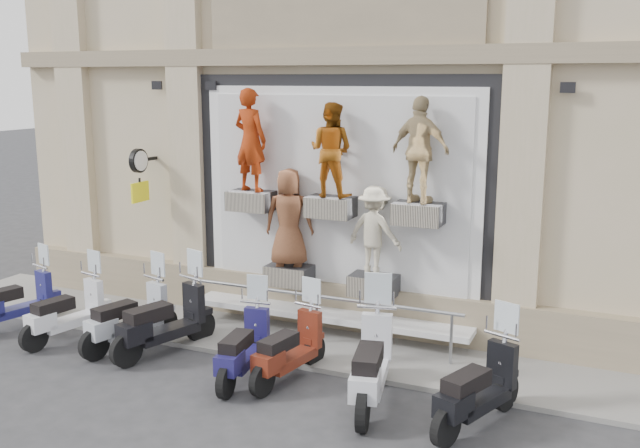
# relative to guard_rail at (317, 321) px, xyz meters

# --- Properties ---
(ground) EXTENTS (90.00, 90.00, 0.00)m
(ground) POSITION_rel_guard_rail_xyz_m (0.00, -2.00, -0.47)
(ground) COLOR #303032
(ground) RESTS_ON ground
(sidewalk) EXTENTS (16.00, 2.20, 0.08)m
(sidewalk) POSITION_rel_guard_rail_xyz_m (0.00, 0.10, -0.43)
(sidewalk) COLOR gray
(sidewalk) RESTS_ON ground
(building) EXTENTS (14.00, 8.60, 12.00)m
(building) POSITION_rel_guard_rail_xyz_m (0.00, 5.00, 5.54)
(building) COLOR #C8B192
(building) RESTS_ON ground
(shop_vitrine) EXTENTS (5.60, 0.83, 4.30)m
(shop_vitrine) POSITION_rel_guard_rail_xyz_m (0.04, 0.75, 1.94)
(shop_vitrine) COLOR black
(shop_vitrine) RESTS_ON ground
(guard_rail) EXTENTS (5.06, 0.10, 0.93)m
(guard_rail) POSITION_rel_guard_rail_xyz_m (0.00, 0.00, 0.00)
(guard_rail) COLOR #9EA0A5
(guard_rail) RESTS_ON ground
(clock_sign_bracket) EXTENTS (0.10, 0.80, 1.02)m
(clock_sign_bracket) POSITION_rel_guard_rail_xyz_m (-3.90, 0.47, 2.34)
(clock_sign_bracket) COLOR black
(clock_sign_bracket) RESTS_ON ground
(scooter_a) EXTENTS (1.00, 1.87, 1.46)m
(scooter_a) POSITION_rel_guard_rail_xyz_m (-5.40, -1.33, 0.27)
(scooter_a) COLOR #171752
(scooter_a) RESTS_ON ground
(scooter_b) EXTENTS (0.92, 1.91, 1.49)m
(scooter_b) POSITION_rel_guard_rail_xyz_m (-4.08, -1.46, 0.28)
(scooter_b) COLOR silver
(scooter_b) RESTS_ON ground
(scooter_c) EXTENTS (1.07, 2.00, 1.56)m
(scooter_c) POSITION_rel_guard_rail_xyz_m (-2.86, -1.32, 0.31)
(scooter_c) COLOR #AAAFB8
(scooter_c) RESTS_ON ground
(scooter_d) EXTENTS (1.20, 2.12, 1.65)m
(scooter_d) POSITION_rel_guard_rail_xyz_m (-2.17, -1.30, 0.36)
(scooter_d) COLOR black
(scooter_d) RESTS_ON ground
(scooter_e) EXTENTS (0.76, 1.88, 1.48)m
(scooter_e) POSITION_rel_guard_rail_xyz_m (-0.46, -1.67, 0.28)
(scooter_e) COLOR #19164D
(scooter_e) RESTS_ON ground
(scooter_f) EXTENTS (0.83, 1.87, 1.47)m
(scooter_f) POSITION_rel_guard_rail_xyz_m (0.18, -1.42, 0.27)
(scooter_f) COLOR #5E1E10
(scooter_f) RESTS_ON ground
(scooter_g) EXTENTS (1.06, 2.20, 1.72)m
(scooter_g) POSITION_rel_guard_rail_xyz_m (1.58, -1.70, 0.40)
(scooter_g) COLOR silver
(scooter_g) RESTS_ON ground
(scooter_h) EXTENTS (1.21, 2.00, 1.57)m
(scooter_h) POSITION_rel_guard_rail_xyz_m (3.07, -1.76, 0.32)
(scooter_h) COLOR black
(scooter_h) RESTS_ON ground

